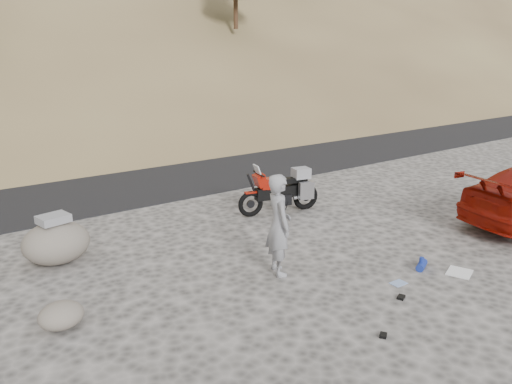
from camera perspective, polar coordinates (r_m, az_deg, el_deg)
ground at (r=10.10m, az=6.49°, el=-8.45°), size 140.00×140.00×0.00m
road at (r=17.47m, az=-13.47°, el=1.90°), size 120.00×7.00×0.05m
motorcycle at (r=13.04m, az=3.08°, el=0.14°), size 2.28×0.93×1.37m
man at (r=9.80m, az=2.54°, el=-9.16°), size 0.67×0.83×1.97m
boulder at (r=10.81m, az=-21.87°, el=-5.29°), size 1.32×1.12×1.04m
small_rock at (r=8.51m, az=-21.38°, el=-12.98°), size 0.70×0.63×0.42m
gear_white_cloth at (r=10.54m, az=22.23°, el=-8.50°), size 0.61×0.58×0.02m
gear_blue_mat at (r=10.43m, az=18.40°, el=-7.95°), size 0.41×0.31×0.15m
gear_bottle at (r=10.39m, az=18.37°, el=-7.74°), size 0.09×0.09×0.25m
gear_glove_a at (r=9.21m, az=16.25°, el=-11.47°), size 0.19×0.17×0.05m
gear_glove_b at (r=8.06m, az=14.34°, el=-15.58°), size 0.17×0.16×0.04m
gear_blue_cloth at (r=9.73m, az=15.96°, el=-9.99°), size 0.30×0.22×0.01m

